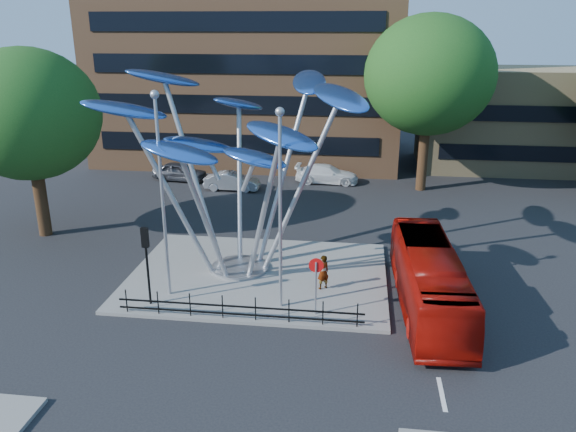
# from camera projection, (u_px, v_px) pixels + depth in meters

# --- Properties ---
(ground) EXTENTS (120.00, 120.00, 0.00)m
(ground) POSITION_uv_depth(u_px,v_px,m) (256.00, 347.00, 20.88)
(ground) COLOR black
(ground) RESTS_ON ground
(traffic_island) EXTENTS (12.00, 9.00, 0.15)m
(traffic_island) POSITION_uv_depth(u_px,v_px,m) (258.00, 275.00, 26.60)
(traffic_island) COLOR slate
(traffic_island) RESTS_ON ground
(low_building_near) EXTENTS (15.00, 8.00, 8.00)m
(low_building_near) POSITION_uv_depth(u_px,v_px,m) (515.00, 119.00, 45.76)
(low_building_near) COLOR tan
(low_building_near) RESTS_ON ground
(tree_right) EXTENTS (8.80, 8.80, 12.11)m
(tree_right) POSITION_uv_depth(u_px,v_px,m) (429.00, 75.00, 37.91)
(tree_right) COLOR black
(tree_right) RESTS_ON ground
(tree_left) EXTENTS (7.60, 7.60, 10.32)m
(tree_left) POSITION_uv_depth(u_px,v_px,m) (28.00, 115.00, 29.73)
(tree_left) COLOR black
(tree_left) RESTS_ON ground
(leaf_sculpture) EXTENTS (12.72, 9.54, 9.51)m
(leaf_sculpture) POSITION_uv_depth(u_px,v_px,m) (235.00, 130.00, 25.15)
(leaf_sculpture) COLOR #9EA0A5
(leaf_sculpture) RESTS_ON traffic_island
(street_lamp_left) EXTENTS (0.36, 0.36, 8.80)m
(street_lamp_left) POSITION_uv_depth(u_px,v_px,m) (161.00, 179.00, 22.95)
(street_lamp_left) COLOR #9EA0A5
(street_lamp_left) RESTS_ON traffic_island
(street_lamp_right) EXTENTS (0.36, 0.36, 8.30)m
(street_lamp_right) POSITION_uv_depth(u_px,v_px,m) (280.00, 193.00, 21.97)
(street_lamp_right) COLOR #9EA0A5
(street_lamp_right) RESTS_ON traffic_island
(traffic_light_island) EXTENTS (0.28, 0.18, 3.42)m
(traffic_light_island) POSITION_uv_depth(u_px,v_px,m) (146.00, 250.00, 22.97)
(traffic_light_island) COLOR black
(traffic_light_island) RESTS_ON traffic_island
(no_entry_sign_island) EXTENTS (0.60, 0.10, 2.45)m
(no_entry_sign_island) POSITION_uv_depth(u_px,v_px,m) (316.00, 277.00, 22.40)
(no_entry_sign_island) COLOR #9EA0A5
(no_entry_sign_island) RESTS_ON traffic_island
(pedestrian_railing_front) EXTENTS (10.00, 0.06, 1.00)m
(pedestrian_railing_front) POSITION_uv_depth(u_px,v_px,m) (239.00, 310.00, 22.41)
(pedestrian_railing_front) COLOR black
(pedestrian_railing_front) RESTS_ON traffic_island
(red_bus) EXTENTS (2.68, 9.66, 2.66)m
(red_bus) POSITION_uv_depth(u_px,v_px,m) (429.00, 279.00, 23.31)
(red_bus) COLOR #930C06
(red_bus) RESTS_ON ground
(pedestrian) EXTENTS (0.70, 0.65, 1.60)m
(pedestrian) POSITION_uv_depth(u_px,v_px,m) (323.00, 272.00, 24.86)
(pedestrian) COLOR gray
(pedestrian) RESTS_ON traffic_island
(parked_car_left) EXTENTS (4.33, 2.25, 1.41)m
(parked_car_left) POSITION_uv_depth(u_px,v_px,m) (180.00, 172.00, 42.60)
(parked_car_left) COLOR #3F4147
(parked_car_left) RESTS_ON ground
(parked_car_mid) EXTENTS (3.98, 1.49, 1.30)m
(parked_car_mid) POSITION_uv_depth(u_px,v_px,m) (232.00, 181.00, 40.21)
(parked_car_mid) COLOR #A3A6AB
(parked_car_mid) RESTS_ON ground
(parked_car_right) EXTENTS (4.74, 2.05, 1.36)m
(parked_car_right) POSITION_uv_depth(u_px,v_px,m) (327.00, 174.00, 42.02)
(parked_car_right) COLOR white
(parked_car_right) RESTS_ON ground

